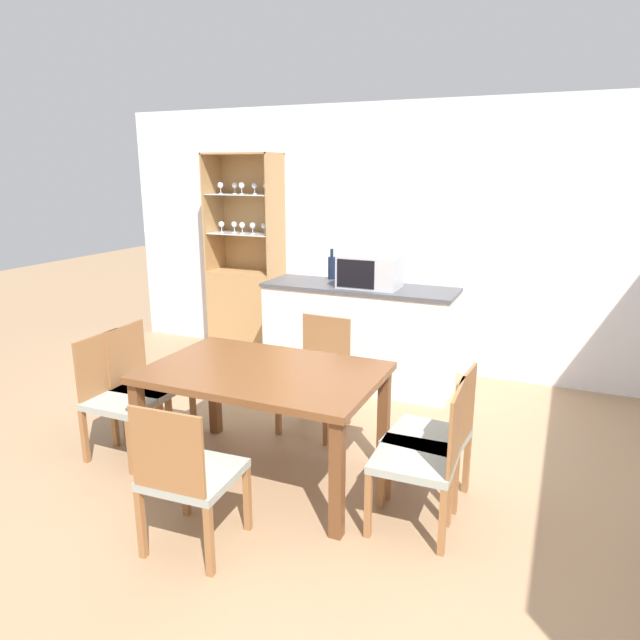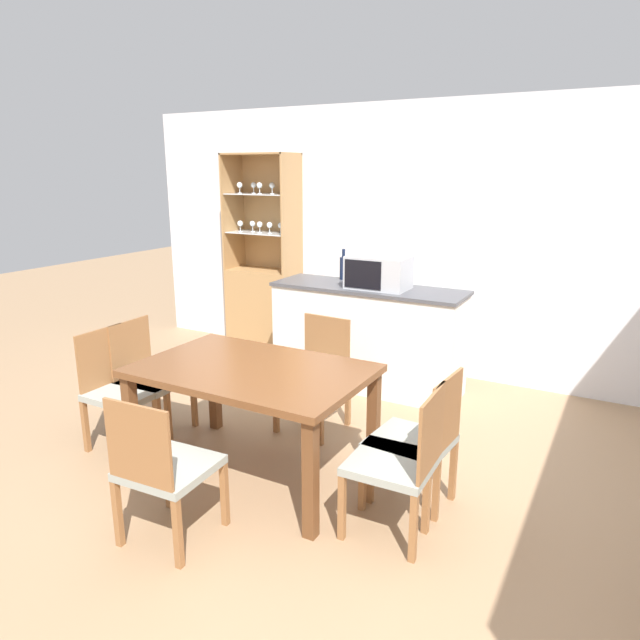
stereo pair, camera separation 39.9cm
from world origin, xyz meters
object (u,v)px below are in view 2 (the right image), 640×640
(dining_chair_side_right_near, at_px, (400,462))
(dining_chair_side_left_far, at_px, (149,378))
(dining_chair_side_right_far, at_px, (418,441))
(dining_chair_head_near, at_px, (164,468))
(dining_table, at_px, (252,381))
(dining_chair_head_far, at_px, (316,374))
(microwave, at_px, (378,272))
(wine_bottle, at_px, (343,267))
(display_cabinet, at_px, (264,295))
(dining_chair_side_left_near, at_px, (120,390))

(dining_chair_side_right_near, bearing_deg, dining_chair_side_left_far, 80.92)
(dining_chair_side_right_far, height_order, dining_chair_head_near, same)
(dining_table, relative_size, dining_chair_head_far, 1.70)
(dining_table, height_order, microwave, microwave)
(dining_chair_side_right_near, relative_size, wine_bottle, 2.96)
(dining_table, bearing_deg, dining_chair_side_right_far, 7.40)
(dining_chair_side_right_far, bearing_deg, dining_chair_head_far, 62.09)
(display_cabinet, height_order, dining_chair_head_near, display_cabinet)
(dining_table, height_order, dining_chair_head_far, dining_chair_head_far)
(dining_chair_side_right_near, distance_m, dining_chair_side_right_far, 0.28)
(dining_table, bearing_deg, dining_chair_head_near, -89.81)
(dining_chair_side_right_far, bearing_deg, microwave, 35.34)
(dining_chair_side_right_near, height_order, dining_chair_head_far, same)
(dining_chair_side_right_near, distance_m, dining_chair_side_left_near, 2.11)
(display_cabinet, height_order, dining_chair_side_left_near, display_cabinet)
(display_cabinet, relative_size, dining_table, 1.46)
(dining_table, xyz_separation_m, microwave, (0.09, 1.75, 0.43))
(dining_chair_side_left_far, bearing_deg, microwave, 141.77)
(dining_table, bearing_deg, dining_chair_head_far, 89.83)
(wine_bottle, bearing_deg, dining_chair_head_near, -82.45)
(dining_table, bearing_deg, dining_chair_side_left_near, -172.41)
(dining_table, xyz_separation_m, dining_chair_head_far, (0.00, 0.80, -0.22))
(display_cabinet, bearing_deg, dining_chair_side_right_near, -43.53)
(display_cabinet, distance_m, dining_table, 2.69)
(dining_chair_head_near, bearing_deg, dining_chair_side_right_far, 38.55)
(dining_chair_head_far, relative_size, dining_chair_side_left_near, 1.00)
(dining_table, distance_m, dining_chair_head_near, 0.83)
(dining_chair_side_left_near, bearing_deg, dining_chair_side_right_far, 97.48)
(display_cabinet, bearing_deg, microwave, -17.93)
(dining_chair_side_right_far, height_order, dining_chair_side_left_near, same)
(dining_chair_side_right_far, bearing_deg, dining_table, 101.85)
(dining_chair_head_far, bearing_deg, dining_chair_side_right_near, 141.06)
(dining_chair_side_left_far, distance_m, dining_chair_head_near, 1.42)
(display_cabinet, relative_size, dining_chair_side_left_far, 2.48)
(microwave, bearing_deg, dining_chair_side_left_far, -125.37)
(microwave, bearing_deg, dining_chair_head_far, -95.27)
(dining_chair_side_left_near, bearing_deg, dining_chair_side_right_near, 90.02)
(microwave, bearing_deg, wine_bottle, 152.85)
(dining_chair_head_far, height_order, dining_chair_side_left_near, same)
(dining_chair_side_right_far, bearing_deg, display_cabinet, 54.41)
(dining_chair_side_right_near, height_order, dining_chair_side_left_near, same)
(dining_chair_side_right_near, distance_m, wine_bottle, 2.63)
(dining_table, xyz_separation_m, dining_chair_side_right_far, (1.06, 0.14, -0.22))
(dining_chair_side_left_far, bearing_deg, dining_chair_side_right_far, 87.11)
(dining_chair_side_right_far, xyz_separation_m, dining_chair_head_near, (-1.05, -0.94, 0.00))
(dining_chair_head_near, relative_size, wine_bottle, 2.96)
(display_cabinet, xyz_separation_m, dining_table, (1.46, -2.25, 0.03))
(dining_chair_side_right_far, relative_size, dining_chair_head_near, 1.00)
(dining_chair_head_near, height_order, wine_bottle, wine_bottle)
(microwave, relative_size, wine_bottle, 1.84)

